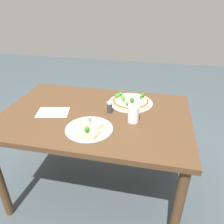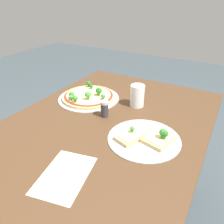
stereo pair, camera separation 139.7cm
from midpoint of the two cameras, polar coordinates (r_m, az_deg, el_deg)
name	(u,v)px [view 1 (the left image)]	position (r m, az deg, el deg)	size (l,w,h in m)	color
ground_plane	(98,187)	(1.66, 12.93, -29.81)	(8.00, 8.00, 0.00)	#3D474C
dining_table	(96,124)	(1.16, 16.54, -12.43)	(1.33, 0.88, 0.75)	#4C331E
pizza_tray_whole	(130,101)	(1.32, 26.36, -3.31)	(0.34, 0.34, 0.07)	#A3A3A8
pizza_tray_slice	(89,128)	(0.94, 19.33, -16.21)	(0.30, 0.30, 0.07)	#A3A3A8
drinking_cup	(133,114)	(1.10, 32.52, -9.04)	(0.07, 0.07, 0.12)	white
condiment_shaker	(110,107)	(1.13, 22.36, -6.44)	(0.04, 0.04, 0.08)	#333338
paper_menu	(53,112)	(1.06, 0.94, -8.79)	(0.22, 0.15, 0.00)	white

